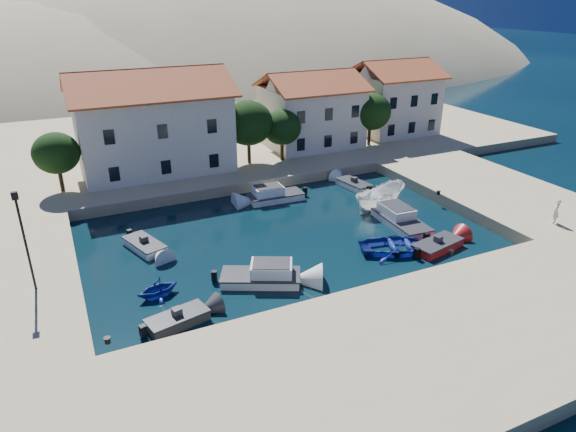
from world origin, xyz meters
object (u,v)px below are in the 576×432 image
object	(u,v)px
building_mid	(311,108)
lamppost	(23,232)
pedestrian	(556,211)
building_left	(152,119)
cabin_cruiser_east	(401,220)
boat_east	(379,208)
rowboat_south	(397,251)
building_right	(394,96)
cabin_cruiser_south	(261,276)

from	to	relation	value
building_mid	lamppost	bearing A→B (deg)	-144.55
building_mid	pedestrian	xyz separation A→B (m)	(6.73, -27.49, -3.26)
building_left	cabin_cruiser_east	bearing A→B (deg)	-52.97
boat_east	pedestrian	distance (m)	13.70
building_mid	pedestrian	distance (m)	28.49
rowboat_south	pedestrian	distance (m)	12.92
building_right	lamppost	world-z (taller)	building_right
rowboat_south	cabin_cruiser_east	distance (m)	4.63
rowboat_south	pedestrian	world-z (taller)	pedestrian
lamppost	boat_east	xyz separation A→B (m)	(27.19, 3.62, -4.75)
lamppost	rowboat_south	xyz separation A→B (m)	(23.77, -3.70, -4.75)
lamppost	cabin_cruiser_south	world-z (taller)	lamppost
building_mid	building_right	size ratio (longest dim) A/B	1.11
building_left	building_mid	distance (m)	18.04
rowboat_south	lamppost	bearing A→B (deg)	100.45
cabin_cruiser_east	pedestrian	xyz separation A→B (m)	(9.54, -6.36, 1.49)
building_right	lamppost	bearing A→B (deg)	-152.07
boat_east	pedestrian	bearing A→B (deg)	-151.61
building_mid	pedestrian	world-z (taller)	building_mid
lamppost	cabin_cruiser_south	bearing A→B (deg)	-14.86
building_mid	boat_east	world-z (taller)	building_mid
pedestrian	building_mid	bearing A→B (deg)	-104.13
building_right	cabin_cruiser_south	xyz separation A→B (m)	(-28.40, -25.47, -5.00)
cabin_cruiser_east	rowboat_south	bearing A→B (deg)	143.93
pedestrian	building_left	bearing A→B (deg)	-74.85
cabin_cruiser_south	rowboat_south	xyz separation A→B (m)	(10.67, -0.22, -0.48)
lamppost	rowboat_south	size ratio (longest dim) A/B	1.12
building_left	cabin_cruiser_south	size ratio (longest dim) A/B	2.65
building_left	rowboat_south	size ratio (longest dim) A/B	2.65
lamppost	pedestrian	size ratio (longest dim) A/B	3.24
boat_east	lamppost	bearing A→B (deg)	84.20
building_left	pedestrian	bearing A→B (deg)	-46.97
building_right	rowboat_south	world-z (taller)	building_right
building_mid	cabin_cruiser_south	world-z (taller)	building_mid
building_right	rowboat_south	size ratio (longest dim) A/B	1.71
building_left	building_right	size ratio (longest dim) A/B	1.56
rowboat_south	boat_east	distance (m)	8.08
building_left	rowboat_south	bearing A→B (deg)	-62.63
rowboat_south	pedestrian	bearing A→B (deg)	-83.37
building_left	cabin_cruiser_south	distance (m)	24.15
building_left	lamppost	xyz separation A→B (m)	(-11.50, -20.00, -1.18)
lamppost	cabin_cruiser_south	distance (m)	14.21
cabin_cruiser_east	boat_east	xyz separation A→B (m)	(0.50, 3.76, -0.48)
rowboat_south	cabin_cruiser_east	xyz separation A→B (m)	(2.92, 3.56, 0.48)
building_right	rowboat_south	bearing A→B (deg)	-124.61
cabin_cruiser_south	rowboat_south	size ratio (longest dim) A/B	1.00
rowboat_south	pedestrian	size ratio (longest dim) A/B	2.88
lamppost	rowboat_south	distance (m)	24.52
cabin_cruiser_east	pedestrian	size ratio (longest dim) A/B	3.06
building_left	building_mid	size ratio (longest dim) A/B	1.40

